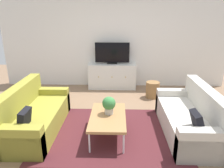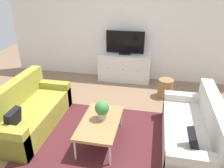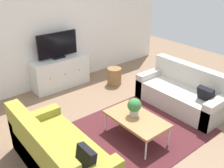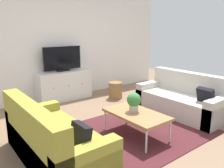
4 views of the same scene
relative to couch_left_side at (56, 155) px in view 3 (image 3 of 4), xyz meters
The scene contains 10 objects.
ground_plane 1.47m from the couch_left_side, ahead, with size 10.00×10.00×0.00m, color #84664C.
wall_back 3.20m from the couch_left_side, 61.60° to the left, with size 6.40×0.12×2.70m, color white.
area_rug 1.46m from the couch_left_side, ahead, with size 2.50×1.90×0.01m, color #4C1E23.
couch_left_side is the anchor object (origin of this frame).
couch_right_side 2.87m from the couch_left_side, ahead, with size 0.80×1.78×0.83m.
coffee_table 1.40m from the couch_left_side, ahead, with size 0.60×1.04×0.40m.
potted_plant 1.43m from the couch_left_side, ahead, with size 0.23×0.23×0.31m.
tv_console 2.75m from the couch_left_side, 59.72° to the left, with size 1.33×0.47×0.71m.
flat_screen_tv 2.86m from the couch_left_side, 59.93° to the left, with size 0.95×0.16×0.59m.
wicker_basket 2.96m from the couch_left_side, 34.45° to the left, with size 0.34×0.34×0.41m, color olive.
Camera 3 is at (-2.56, -2.71, 2.71)m, focal length 40.83 mm.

